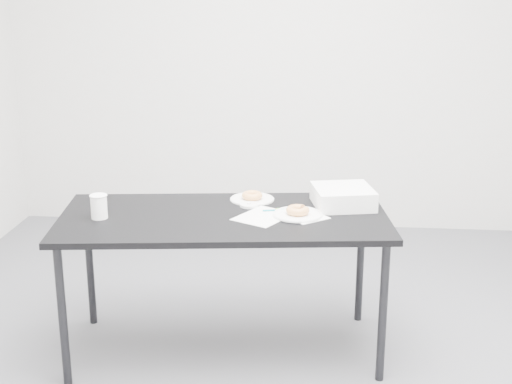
# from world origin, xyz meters

# --- Properties ---
(floor) EXTENTS (4.00, 4.00, 0.00)m
(floor) POSITION_xyz_m (0.00, 0.00, 0.00)
(floor) COLOR #4E4E53
(floor) RESTS_ON ground
(wall_back) EXTENTS (4.00, 0.02, 2.70)m
(wall_back) POSITION_xyz_m (0.00, 2.00, 1.35)
(wall_back) COLOR silver
(wall_back) RESTS_ON floor
(table) EXTENTS (1.64, 0.91, 0.71)m
(table) POSITION_xyz_m (-0.17, 0.05, 0.66)
(table) COLOR black
(table) RESTS_ON floor
(scorecard) EXTENTS (0.31, 0.33, 0.00)m
(scorecard) POSITION_xyz_m (0.02, 0.04, 0.71)
(scorecard) COLOR white
(scorecard) RESTS_ON table
(logo_patch) EXTENTS (0.06, 0.06, 0.00)m
(logo_patch) POSITION_xyz_m (0.09, 0.14, 0.72)
(logo_patch) COLOR green
(logo_patch) RESTS_ON scorecard
(pen) EXTENTS (0.12, 0.04, 0.01)m
(pen) POSITION_xyz_m (0.07, 0.13, 0.72)
(pen) COLOR #0D7C8F
(pen) RESTS_ON scorecard
(napkin) EXTENTS (0.23, 0.23, 0.00)m
(napkin) POSITION_xyz_m (0.23, 0.06, 0.71)
(napkin) COLOR white
(napkin) RESTS_ON table
(plate_near) EXTENTS (0.24, 0.24, 0.01)m
(plate_near) POSITION_xyz_m (0.18, 0.07, 0.72)
(plate_near) COLOR white
(plate_near) RESTS_ON napkin
(donut_near) EXTENTS (0.15, 0.15, 0.04)m
(donut_near) POSITION_xyz_m (0.18, 0.07, 0.74)
(donut_near) COLOR #CB7A40
(donut_near) RESTS_ON plate_near
(plate_far) EXTENTS (0.23, 0.23, 0.01)m
(plate_far) POSITION_xyz_m (-0.06, 0.31, 0.72)
(plate_far) COLOR white
(plate_far) RESTS_ON table
(donut_far) EXTENTS (0.13, 0.13, 0.04)m
(donut_far) POSITION_xyz_m (-0.06, 0.31, 0.74)
(donut_far) COLOR #CB7A40
(donut_far) RESTS_ON plate_far
(coffee_cup) EXTENTS (0.08, 0.08, 0.12)m
(coffee_cup) POSITION_xyz_m (-0.75, -0.05, 0.77)
(coffee_cup) COLOR white
(coffee_cup) RESTS_ON table
(cup_lid) EXTENTS (0.09, 0.09, 0.01)m
(cup_lid) POSITION_xyz_m (-0.06, 0.20, 0.72)
(cup_lid) COLOR white
(cup_lid) RESTS_ON table
(bakery_box) EXTENTS (0.33, 0.33, 0.09)m
(bakery_box) POSITION_xyz_m (0.40, 0.25, 0.76)
(bakery_box) COLOR white
(bakery_box) RESTS_ON table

